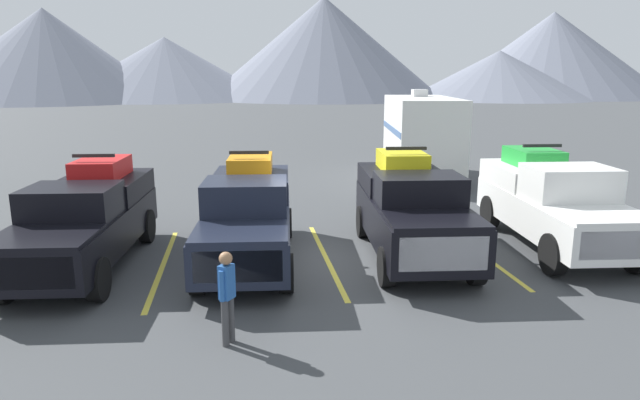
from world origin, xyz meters
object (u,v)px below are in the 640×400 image
object	(u,v)px
pickup_truck_a	(86,217)
pickup_truck_d	(553,200)
pickup_truck_b	(248,213)
person_a	(227,292)
pickup_truck_c	(411,208)
camper_trailer_a	(422,133)

from	to	relation	value
pickup_truck_a	pickup_truck_d	xyz separation A→B (m)	(11.34, -0.14, 0.06)
pickup_truck_b	person_a	size ratio (longest dim) A/B	3.72
pickup_truck_b	pickup_truck_c	bearing A→B (deg)	-4.32
pickup_truck_b	camper_trailer_a	size ratio (longest dim) A/B	0.79
pickup_truck_a	pickup_truck_b	distance (m)	3.67
pickup_truck_a	person_a	size ratio (longest dim) A/B	3.75
pickup_truck_a	pickup_truck_d	distance (m)	11.34
pickup_truck_b	person_a	xyz separation A→B (m)	(-0.44, -4.34, -0.22)
pickup_truck_c	pickup_truck_d	size ratio (longest dim) A/B	0.94
pickup_truck_d	camper_trailer_a	xyz separation A→B (m)	(-0.32, 9.51, 0.76)
pickup_truck_a	pickup_truck_c	size ratio (longest dim) A/B	1.07
pickup_truck_a	pickup_truck_c	xyz separation A→B (m)	(7.54, -0.41, 0.04)
camper_trailer_a	person_a	world-z (taller)	camper_trailer_a
person_a	pickup_truck_b	bearing A→B (deg)	84.25
pickup_truck_a	pickup_truck_d	world-z (taller)	pickup_truck_d
pickup_truck_c	pickup_truck_d	bearing A→B (deg)	4.11
camper_trailer_a	person_a	bearing A→B (deg)	-119.40
pickup_truck_d	pickup_truck_b	bearing A→B (deg)	179.85
pickup_truck_d	person_a	xyz separation A→B (m)	(-8.11, -4.32, -0.27)
pickup_truck_b	camper_trailer_a	world-z (taller)	camper_trailer_a
pickup_truck_a	camper_trailer_a	world-z (taller)	camper_trailer_a
pickup_truck_c	person_a	xyz separation A→B (m)	(-4.31, -4.04, -0.26)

